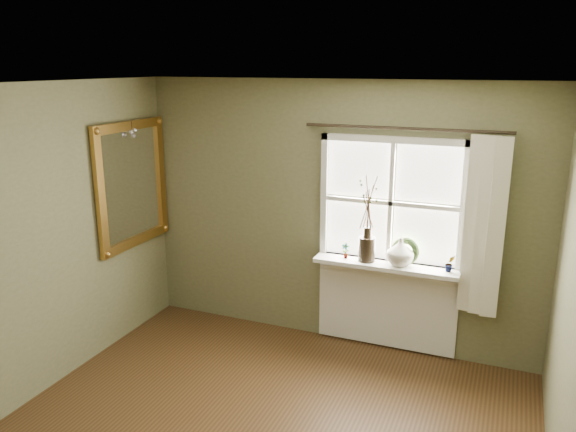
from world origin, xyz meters
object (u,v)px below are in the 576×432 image
(wreath, at_px, (405,254))
(gilt_mirror, at_px, (132,184))
(dark_jug, at_px, (367,249))
(cream_vase, at_px, (400,252))

(wreath, height_order, gilt_mirror, gilt_mirror)
(dark_jug, height_order, gilt_mirror, gilt_mirror)
(cream_vase, relative_size, wreath, 1.01)
(cream_vase, distance_m, wreath, 0.06)
(wreath, bearing_deg, gilt_mirror, -170.23)
(wreath, bearing_deg, cream_vase, -131.66)
(wreath, distance_m, gilt_mirror, 2.77)
(cream_vase, relative_size, gilt_mirror, 0.21)
(dark_jug, height_order, wreath, same)
(cream_vase, height_order, wreath, cream_vase)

